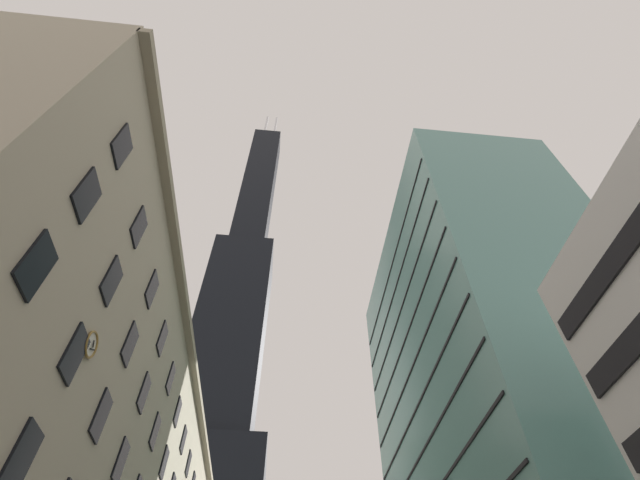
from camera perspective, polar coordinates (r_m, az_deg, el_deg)
name	(u,v)px	position (r m, az deg, el deg)	size (l,w,h in m)	color
dark_skyscraper	(222,380)	(127.76, -12.55, -17.18)	(27.94, 27.94, 233.37)	black
glass_office_midrise	(491,402)	(50.68, 21.23, -18.91)	(15.99, 34.05, 50.46)	slate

